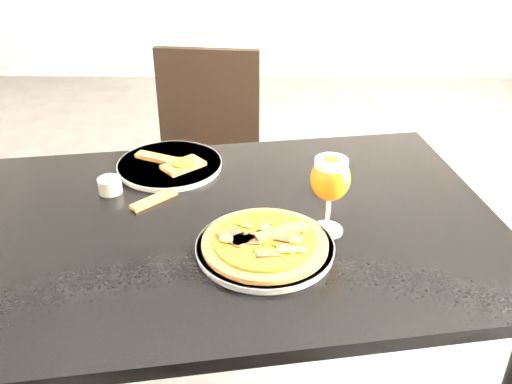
{
  "coord_description": "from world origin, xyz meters",
  "views": [
    {
      "loc": [
        -0.26,
        -1.27,
        1.44
      ],
      "look_at": [
        -0.28,
        -0.22,
        0.83
      ],
      "focal_mm": 40.0,
      "sensor_mm": 36.0,
      "label": 1
    }
  ],
  "objects_px": {
    "chair_far": "(205,162)",
    "pizza": "(265,242)",
    "dining_table": "(231,254)",
    "beer_glass": "(330,179)"
  },
  "relations": [
    {
      "from": "chair_far",
      "to": "beer_glass",
      "type": "distance_m",
      "value": 1.01
    },
    {
      "from": "chair_far",
      "to": "pizza",
      "type": "xyz_separation_m",
      "value": [
        0.22,
        -0.93,
        0.29
      ]
    },
    {
      "from": "chair_far",
      "to": "pizza",
      "type": "bearing_deg",
      "value": -71.08
    },
    {
      "from": "dining_table",
      "to": "beer_glass",
      "type": "distance_m",
      "value": 0.3
    },
    {
      "from": "chair_far",
      "to": "pizza",
      "type": "relative_size",
      "value": 3.39
    },
    {
      "from": "pizza",
      "to": "chair_far",
      "type": "bearing_deg",
      "value": 103.36
    },
    {
      "from": "dining_table",
      "to": "chair_far",
      "type": "bearing_deg",
      "value": 90.42
    },
    {
      "from": "pizza",
      "to": "beer_glass",
      "type": "xyz_separation_m",
      "value": [
        0.13,
        0.08,
        0.1
      ]
    },
    {
      "from": "dining_table",
      "to": "pizza",
      "type": "distance_m",
      "value": 0.18
    },
    {
      "from": "dining_table",
      "to": "beer_glass",
      "type": "bearing_deg",
      "value": -18.67
    }
  ]
}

